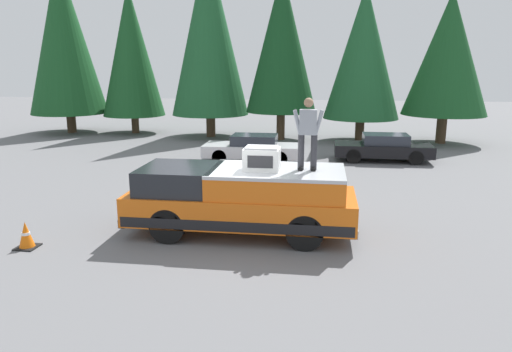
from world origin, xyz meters
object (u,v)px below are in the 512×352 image
compressor_unit (262,158)px  traffic_cone (26,236)px  pickup_truck (241,199)px  person_on_truck_bed (308,132)px  parked_car_black (383,148)px  parked_car_silver (253,148)px

compressor_unit → traffic_cone: bearing=106.1°
pickup_truck → traffic_cone: bearing=109.0°
compressor_unit → traffic_cone: size_ratio=1.35×
pickup_truck → person_on_truck_bed: person_on_truck_bed is taller
compressor_unit → person_on_truck_bed: bearing=-80.8°
pickup_truck → parked_car_black: size_ratio=1.35×
compressor_unit → traffic_cone: (-1.50, 5.22, -1.64)m
parked_car_silver → traffic_cone: 11.06m
compressor_unit → parked_car_silver: size_ratio=0.20×
parked_car_silver → compressor_unit: bearing=-170.3°
parked_car_black → traffic_cone: size_ratio=6.61×
parked_car_black → traffic_cone: (-11.37, 9.25, -0.29)m
pickup_truck → traffic_cone: pickup_truck is taller
compressor_unit → parked_car_black: size_ratio=0.20×
pickup_truck → traffic_cone: size_ratio=8.94×
person_on_truck_bed → traffic_cone: bearing=104.9°
pickup_truck → person_on_truck_bed: size_ratio=3.28×
person_on_truck_bed → traffic_cone: (-1.67, 6.27, -2.26)m
compressor_unit → pickup_truck: bearing=77.1°
person_on_truck_bed → parked_car_black: size_ratio=0.41×
compressor_unit → person_on_truck_bed: person_on_truck_bed is taller
parked_car_black → traffic_cone: 14.65m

